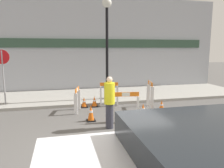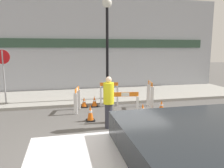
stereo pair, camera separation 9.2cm
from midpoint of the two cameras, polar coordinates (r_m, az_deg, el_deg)
ground_plane at (r=5.43m, az=-3.22°, el=-18.23°), size 60.00×60.00×0.00m
sidewalk_slab at (r=11.35m, az=-8.61°, el=-3.24°), size 18.00×3.61×0.13m
storefront_facade at (r=12.96m, az=-9.55°, el=10.25°), size 18.00×0.22×5.50m
streetlamp_post at (r=10.27m, az=-1.00°, el=12.73°), size 0.44×0.44×4.62m
stop_sign at (r=10.32m, az=-26.30°, el=3.77°), size 0.60×0.06×2.32m
barricade_0 at (r=8.81m, az=-8.77°, el=-3.86°), size 0.32×0.79×0.97m
barricade_1 at (r=7.52m, az=3.81°, el=-5.67°), size 0.92×0.26×1.04m
barricade_2 at (r=9.35m, az=10.19°, el=-2.64°), size 0.26×0.77×1.13m
barricade_3 at (r=9.52m, az=-0.49°, el=-2.51°), size 0.80×0.22×1.05m
traffic_cone_0 at (r=7.69m, az=-5.33°, el=-7.55°), size 0.30×0.30×0.59m
traffic_cone_1 at (r=9.48m, az=-7.03°, el=-4.79°), size 0.30×0.30×0.45m
traffic_cone_2 at (r=8.98m, az=13.08°, el=-5.68°), size 0.30×0.30×0.48m
traffic_cone_3 at (r=9.53m, az=-4.34°, el=-4.62°), size 0.30×0.30×0.47m
traffic_cone_4 at (r=8.23m, az=8.35°, el=-6.81°), size 0.30×0.30×0.50m
person_worker at (r=6.84m, az=-0.49°, el=-4.41°), size 0.42×0.42×1.65m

